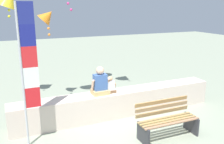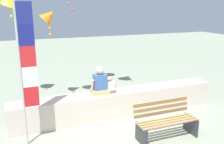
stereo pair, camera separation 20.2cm
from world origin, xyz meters
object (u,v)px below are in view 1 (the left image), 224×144
(park_bench, at_px, (167,121))
(flag_banner, at_px, (27,66))
(person_child, at_px, (110,86))
(person_adult, at_px, (100,83))
(kite_orange, at_px, (47,16))

(park_bench, xyz_separation_m, flag_banner, (-3.08, 0.91, 1.48))
(person_child, bearing_deg, park_bench, -63.15)
(person_adult, height_order, person_child, person_adult)
(park_bench, distance_m, flag_banner, 3.53)
(person_adult, distance_m, person_child, 0.33)
(flag_banner, height_order, kite_orange, flag_banner)
(park_bench, relative_size, person_child, 3.19)
(person_adult, distance_m, kite_orange, 2.73)
(flag_banner, relative_size, kite_orange, 3.66)
(park_bench, distance_m, person_child, 1.88)
(person_child, height_order, flag_banner, flag_banner)
(kite_orange, bearing_deg, flag_banner, -110.26)
(person_adult, bearing_deg, park_bench, -55.03)
(park_bench, xyz_separation_m, kite_orange, (-2.16, 3.40, 2.42))
(person_adult, height_order, kite_orange, kite_orange)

